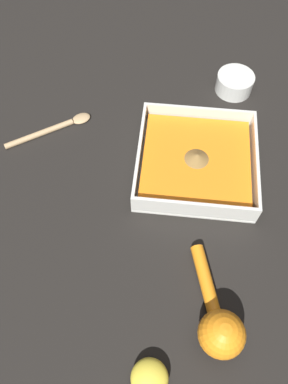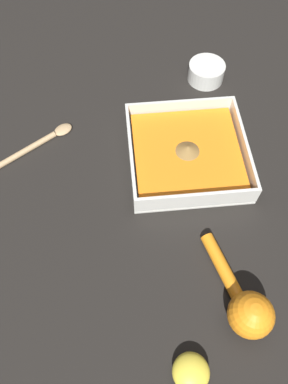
% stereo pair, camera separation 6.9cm
% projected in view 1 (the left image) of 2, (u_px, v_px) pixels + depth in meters
% --- Properties ---
extents(ground_plane, '(4.00, 4.00, 0.00)m').
position_uv_depth(ground_plane, '(207.00, 165.00, 0.75)').
color(ground_plane, black).
extents(square_dish, '(0.23, 0.23, 0.05)m').
position_uv_depth(square_dish, '(196.00, 162.00, 0.73)').
color(square_dish, silver).
rests_on(square_dish, ground_plane).
extents(spice_bowl, '(0.08, 0.08, 0.04)m').
position_uv_depth(spice_bowl, '(234.00, 83.00, 0.84)').
color(spice_bowl, silver).
rests_on(spice_bowl, ground_plane).
extents(lemon_squeezer, '(0.18, 0.09, 0.07)m').
position_uv_depth(lemon_squeezer, '(219.00, 326.00, 0.56)').
color(lemon_squeezer, orange).
rests_on(lemon_squeezer, ground_plane).
extents(lemon_half, '(0.06, 0.06, 0.03)m').
position_uv_depth(lemon_half, '(149.00, 378.00, 0.54)').
color(lemon_half, yellow).
rests_on(lemon_half, ground_plane).
extents(wooden_spoon, '(0.12, 0.17, 0.01)m').
position_uv_depth(wooden_spoon, '(54.00, 128.00, 0.79)').
color(wooden_spoon, tan).
rests_on(wooden_spoon, ground_plane).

